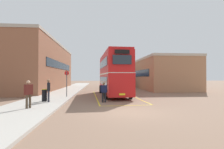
# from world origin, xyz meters

# --- Properties ---
(ground_plane) EXTENTS (135.60, 135.60, 0.00)m
(ground_plane) POSITION_xyz_m (0.00, 14.40, 0.00)
(ground_plane) COLOR #846651
(sidewalk_left) EXTENTS (4.00, 57.60, 0.14)m
(sidewalk_left) POSITION_xyz_m (-6.50, 16.80, 0.07)
(sidewalk_left) COLOR #B2ADA3
(sidewalk_left) RESTS_ON ground
(brick_building_left) EXTENTS (6.22, 22.62, 7.61)m
(brick_building_left) POSITION_xyz_m (-11.15, 19.58, 3.81)
(brick_building_left) COLOR brown
(brick_building_left) RESTS_ON ground
(depot_building_right) EXTENTS (7.48, 17.11, 5.31)m
(depot_building_right) POSITION_xyz_m (9.17, 20.77, 2.66)
(depot_building_right) COLOR #AD7A56
(depot_building_right) RESTS_ON ground
(double_decker_bus) EXTENTS (3.15, 10.51, 4.75)m
(double_decker_bus) POSITION_xyz_m (-0.14, 9.58, 2.51)
(double_decker_bus) COLOR black
(double_decker_bus) RESTS_ON ground
(single_deck_bus) EXTENTS (3.52, 10.19, 3.02)m
(single_deck_bus) POSITION_xyz_m (2.13, 26.51, 1.64)
(single_deck_bus) COLOR black
(single_deck_bus) RESTS_ON ground
(pedestrian_boarding) EXTENTS (0.56, 0.26, 1.67)m
(pedestrian_boarding) POSITION_xyz_m (-1.41, 4.12, 0.97)
(pedestrian_boarding) COLOR black
(pedestrian_boarding) RESTS_ON ground
(pedestrian_waiting_near) EXTENTS (0.36, 0.58, 1.79)m
(pedestrian_waiting_near) POSITION_xyz_m (-5.81, 3.75, 1.19)
(pedestrian_waiting_near) COLOR #2D2D38
(pedestrian_waiting_near) RESTS_ON sidewalk_left
(pedestrian_waiting_far) EXTENTS (0.47, 0.54, 1.76)m
(pedestrian_waiting_far) POSITION_xyz_m (-6.31, 1.03, 1.17)
(pedestrian_waiting_far) COLOR #473828
(pedestrian_waiting_far) RESTS_ON sidewalk_left
(litter_bin) EXTENTS (0.43, 0.43, 0.99)m
(litter_bin) POSITION_xyz_m (-6.24, 4.16, 0.64)
(litter_bin) COLOR black
(litter_bin) RESTS_ON sidewalk_left
(bus_stop_sign) EXTENTS (0.44, 0.08, 2.59)m
(bus_stop_sign) POSITION_xyz_m (-5.03, 7.43, 1.70)
(bus_stop_sign) COLOR #4C4C51
(bus_stop_sign) RESTS_ON sidewalk_left
(bay_marking_yellow) EXTENTS (4.79, 12.62, 0.01)m
(bay_marking_yellow) POSITION_xyz_m (-0.09, 7.67, 0.00)
(bay_marking_yellow) COLOR gold
(bay_marking_yellow) RESTS_ON ground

